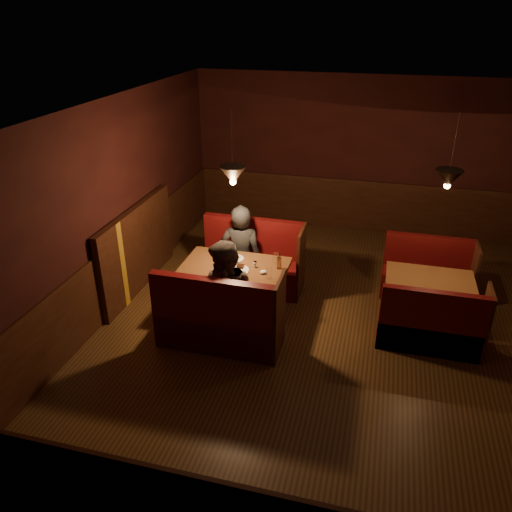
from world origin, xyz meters
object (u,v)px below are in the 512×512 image
(second_bench_far, at_px, (426,278))
(diner_b, at_px, (226,281))
(main_bench_far, at_px, (253,266))
(second_table, at_px, (428,289))
(second_bench_near, at_px, (431,330))
(main_table, at_px, (236,277))
(main_bench_near, at_px, (219,325))
(diner_a, at_px, (241,238))

(second_bench_far, distance_m, diner_b, 3.18)
(main_bench_far, xyz_separation_m, second_table, (2.57, -0.29, 0.14))
(second_bench_near, bearing_deg, diner_b, -170.74)
(second_bench_far, xyz_separation_m, diner_b, (-2.56, -1.80, 0.56))
(main_table, xyz_separation_m, main_bench_near, (0.01, -0.82, -0.25))
(main_table, bearing_deg, second_bench_near, -3.75)
(main_bench_near, bearing_deg, second_table, 27.55)
(main_bench_near, relative_size, diner_b, 0.92)
(main_bench_far, xyz_separation_m, main_bench_near, (0.00, -1.63, 0.00))
(main_table, bearing_deg, second_table, 11.47)
(main_table, xyz_separation_m, diner_a, (-0.12, 0.66, 0.27))
(main_bench_far, height_order, main_bench_near, same)
(main_bench_far, relative_size, diner_a, 0.91)
(diner_b, bearing_deg, main_bench_far, 112.76)
(main_bench_near, height_order, second_table, main_bench_near)
(main_table, distance_m, second_bench_near, 2.63)
(main_table, distance_m, main_bench_near, 0.85)
(main_bench_near, relative_size, diner_a, 0.91)
(second_table, bearing_deg, main_bench_near, -152.45)
(main_bench_far, bearing_deg, diner_b, -88.52)
(diner_b, bearing_deg, second_bench_near, 30.53)
(diner_b, bearing_deg, diner_a, 119.17)
(main_bench_far, bearing_deg, main_table, -91.00)
(main_bench_far, bearing_deg, diner_a, -130.78)
(second_bench_far, bearing_deg, second_bench_near, -90.00)
(second_bench_far, bearing_deg, main_bench_near, -141.90)
(main_table, relative_size, second_bench_near, 1.12)
(diner_a, height_order, diner_b, diner_a)
(main_bench_far, height_order, second_table, main_bench_far)
(second_table, xyz_separation_m, second_bench_far, (0.03, 0.69, -0.19))
(main_table, relative_size, main_bench_near, 0.91)
(main_bench_near, xyz_separation_m, second_bench_near, (2.59, 0.64, -0.05))
(main_bench_far, bearing_deg, main_bench_near, -90.00)
(diner_a, bearing_deg, diner_b, 93.02)
(main_bench_far, height_order, diner_a, diner_a)
(main_bench_near, relative_size, second_table, 1.36)
(diner_a, bearing_deg, main_bench_far, -135.65)
(main_bench_near, height_order, diner_a, diner_a)
(main_bench_near, bearing_deg, diner_b, 80.93)
(main_table, bearing_deg, main_bench_far, 89.00)
(main_bench_near, xyz_separation_m, second_bench_far, (2.59, 2.03, -0.05))
(main_bench_near, xyz_separation_m, diner_b, (0.04, 0.23, 0.51))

